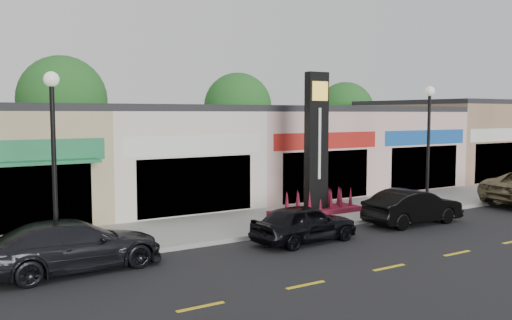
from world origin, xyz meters
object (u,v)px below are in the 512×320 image
(lamp_west_near, at_px, (53,146))
(car_dark_sedan, at_px, (74,245))
(pylon_sign, at_px, (316,164))
(car_black_sedan, at_px, (304,223))
(lamp_east_near, at_px, (429,135))
(car_black_conv, at_px, (413,207))

(lamp_west_near, xyz_separation_m, car_dark_sedan, (0.27, -1.01, -2.76))
(pylon_sign, distance_m, car_dark_sedan, 11.18)
(car_dark_sedan, xyz_separation_m, car_black_sedan, (7.52, -0.74, -0.06))
(lamp_west_near, distance_m, lamp_east_near, 16.00)
(lamp_west_near, relative_size, car_black_conv, 1.28)
(car_dark_sedan, distance_m, car_black_sedan, 7.55)
(lamp_west_near, bearing_deg, lamp_east_near, 0.00)
(car_dark_sedan, bearing_deg, car_black_conv, -96.22)
(lamp_west_near, relative_size, pylon_sign, 0.91)
(lamp_west_near, bearing_deg, car_black_conv, -6.80)
(lamp_east_near, relative_size, car_dark_sedan, 1.10)
(lamp_east_near, distance_m, car_black_sedan, 8.86)
(lamp_east_near, xyz_separation_m, car_black_conv, (-2.67, -1.59, -2.77))
(lamp_east_near, height_order, car_dark_sedan, lamp_east_near)
(lamp_east_near, distance_m, pylon_sign, 5.42)
(pylon_sign, bearing_deg, car_dark_sedan, -165.84)
(lamp_east_near, height_order, pylon_sign, pylon_sign)
(car_dark_sedan, height_order, car_black_sedan, car_dark_sedan)
(lamp_west_near, height_order, pylon_sign, pylon_sign)
(lamp_east_near, bearing_deg, car_black_conv, -149.21)
(lamp_west_near, xyz_separation_m, car_black_conv, (13.33, -1.59, -2.77))
(lamp_west_near, height_order, lamp_east_near, same)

